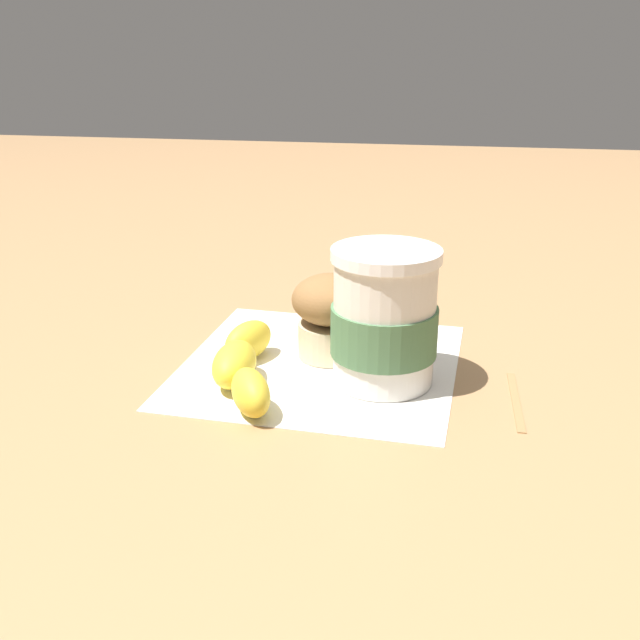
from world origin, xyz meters
TOP-DOWN VIEW (x-y plane):
  - ground_plane at (0.00, 0.00)m, footprint 3.00×3.00m
  - paper_napkin at (0.00, 0.00)m, footprint 0.27×0.27m
  - coffee_cup at (-0.06, 0.03)m, footprint 0.09×0.09m
  - muffin at (-0.01, -0.02)m, footprint 0.07×0.07m
  - banana at (0.06, 0.05)m, footprint 0.08×0.17m
  - wooden_stirrer at (-0.18, 0.05)m, footprint 0.01×0.11m

SIDE VIEW (x-z plane):
  - ground_plane at x=0.00m, z-range 0.00..0.00m
  - paper_napkin at x=0.00m, z-range 0.00..0.00m
  - wooden_stirrer at x=-0.18m, z-range 0.00..0.00m
  - banana at x=0.06m, z-range 0.00..0.04m
  - muffin at x=-0.01m, z-range 0.00..0.09m
  - coffee_cup at x=-0.06m, z-range 0.00..0.12m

